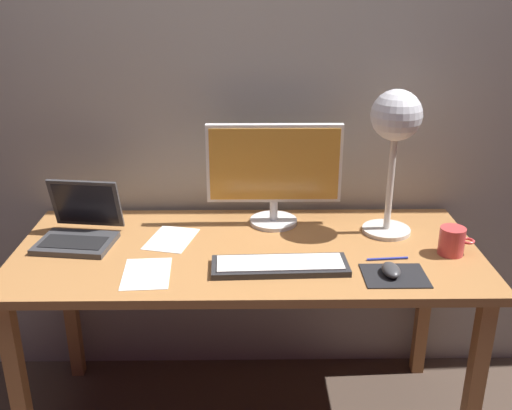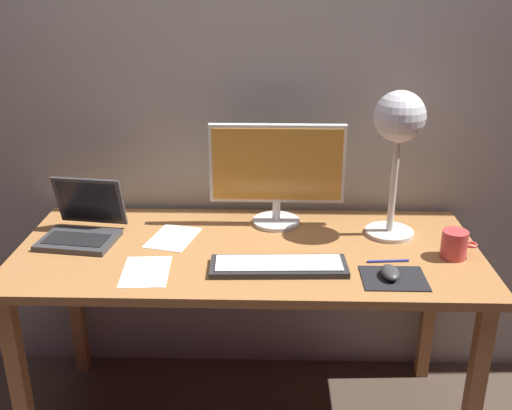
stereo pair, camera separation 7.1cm
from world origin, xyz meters
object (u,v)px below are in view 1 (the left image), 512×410
object	(u,v)px
keyboard_main	(280,265)
pen	(387,259)
coffee_mug	(452,241)
monitor	(274,169)
laptop	(80,224)
desk_lamp	(395,127)
mouse	(391,270)

from	to	relation	value
keyboard_main	pen	size ratio (longest dim) A/B	3.18
coffee_mug	monitor	bearing A→B (deg)	155.48
laptop	coffee_mug	xyz separation A→B (m)	(1.28, -0.13, -0.01)
coffee_mug	pen	distance (m)	0.23
desk_lamp	keyboard_main	bearing A→B (deg)	-144.94
keyboard_main	mouse	world-z (taller)	mouse
desk_lamp	pen	distance (m)	0.45
laptop	coffee_mug	bearing A→B (deg)	-5.99
monitor	desk_lamp	distance (m)	0.46
laptop	coffee_mug	distance (m)	1.29
mouse	coffee_mug	xyz separation A→B (m)	(0.24, 0.15, 0.03)
laptop	mouse	distance (m)	1.08
monitor	coffee_mug	size ratio (longest dim) A/B	4.11
pen	desk_lamp	bearing A→B (deg)	78.71
desk_lamp	mouse	size ratio (longest dim) A/B	5.47
mouse	keyboard_main	bearing A→B (deg)	171.87
mouse	monitor	bearing A→B (deg)	129.98
mouse	pen	bearing A→B (deg)	82.68
pen	coffee_mug	bearing A→B (deg)	10.46
coffee_mug	pen	bearing A→B (deg)	-169.54
mouse	laptop	bearing A→B (deg)	164.70
laptop	mouse	bearing A→B (deg)	-15.30
monitor	mouse	xyz separation A→B (m)	(0.35, -0.42, -0.20)
coffee_mug	pen	size ratio (longest dim) A/B	0.86
monitor	laptop	world-z (taller)	monitor
pen	monitor	bearing A→B (deg)	139.69
laptop	coffee_mug	world-z (taller)	laptop
laptop	mouse	size ratio (longest dim) A/B	2.99
desk_lamp	monitor	bearing A→B (deg)	168.14
keyboard_main	pen	world-z (taller)	keyboard_main
keyboard_main	laptop	xyz separation A→B (m)	(-0.70, 0.24, 0.05)
keyboard_main	laptop	world-z (taller)	laptop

